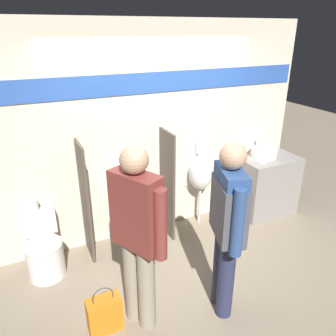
% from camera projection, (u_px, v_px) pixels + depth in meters
% --- Properties ---
extents(ground_plane, '(16.00, 16.00, 0.00)m').
position_uv_depth(ground_plane, '(174.00, 249.00, 4.16)').
color(ground_plane, gray).
extents(display_wall, '(4.26, 0.07, 2.70)m').
position_uv_depth(display_wall, '(153.00, 133.00, 4.13)').
color(display_wall, beige).
rests_on(display_wall, ground_plane).
extents(sink_counter, '(0.84, 0.58, 0.87)m').
position_uv_depth(sink_counter, '(265.00, 185.00, 4.88)').
color(sink_counter, gray).
rests_on(sink_counter, ground_plane).
extents(sink_basin, '(0.37, 0.37, 0.26)m').
position_uv_depth(sink_basin, '(264.00, 153.00, 4.71)').
color(sink_basin, white).
rests_on(sink_basin, sink_counter).
extents(cell_phone, '(0.07, 0.14, 0.01)m').
position_uv_depth(cell_phone, '(260.00, 162.00, 4.51)').
color(cell_phone, '#B7B7BC').
rests_on(cell_phone, sink_counter).
extents(divider_near_counter, '(0.03, 0.41, 1.45)m').
position_uv_depth(divider_near_counter, '(85.00, 202.00, 3.80)').
color(divider_near_counter, '#4C4238').
rests_on(divider_near_counter, ground_plane).
extents(divider_mid, '(0.03, 0.41, 1.45)m').
position_uv_depth(divider_mid, '(167.00, 185.00, 4.21)').
color(divider_mid, '#4C4238').
rests_on(divider_mid, ground_plane).
extents(urinal_near_counter, '(0.35, 0.31, 1.18)m').
position_uv_depth(urinal_near_counter, '(126.00, 187.00, 4.04)').
color(urinal_near_counter, silver).
rests_on(urinal_near_counter, ground_plane).
extents(urinal_far, '(0.35, 0.31, 1.18)m').
position_uv_depth(urinal_far, '(200.00, 173.00, 4.45)').
color(urinal_far, silver).
rests_on(urinal_far, ground_plane).
extents(toilet, '(0.41, 0.58, 0.83)m').
position_uv_depth(toilet, '(44.00, 251.00, 3.67)').
color(toilet, white).
rests_on(toilet, ground_plane).
extents(person_in_vest, '(0.35, 0.58, 1.73)m').
position_uv_depth(person_in_vest, '(228.00, 221.00, 2.91)').
color(person_in_vest, '#282D4C').
rests_on(person_in_vest, ground_plane).
extents(person_with_lanyard, '(0.38, 0.56, 1.77)m').
position_uv_depth(person_with_lanyard, '(137.00, 234.00, 2.78)').
color(person_with_lanyard, gray).
rests_on(person_with_lanyard, ground_plane).
extents(shopping_bag, '(0.31, 0.17, 0.48)m').
position_uv_depth(shopping_bag, '(105.00, 314.00, 2.99)').
color(shopping_bag, orange).
rests_on(shopping_bag, ground_plane).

